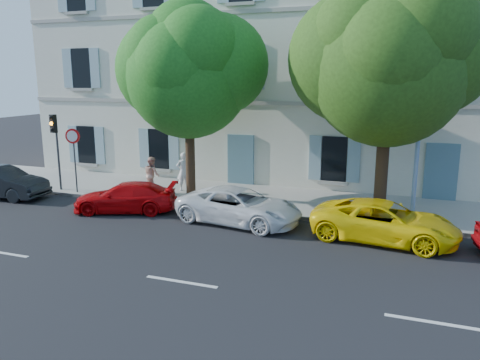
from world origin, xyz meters
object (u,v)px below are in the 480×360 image
at_px(car_dark_sedan, 1,182).
at_px(car_yellow_supercar, 385,222).
at_px(road_sign, 74,147).
at_px(street_lamp, 421,103).
at_px(car_red_coupe, 125,197).
at_px(tree_left, 188,77).
at_px(pedestrian_a, 184,171).
at_px(car_white_coupe, 239,206).
at_px(traffic_light, 55,136).
at_px(tree_right, 388,68).
at_px(pedestrian_b, 152,175).

height_order(car_dark_sedan, car_yellow_supercar, car_dark_sedan).
distance_m(road_sign, street_lamp, 14.17).
xyz_separation_m(car_red_coupe, car_yellow_supercar, (9.68, -0.07, 0.06)).
relative_size(car_yellow_supercar, tree_left, 0.59).
xyz_separation_m(car_yellow_supercar, road_sign, (-13.18, 1.54, 1.55)).
xyz_separation_m(car_yellow_supercar, pedestrian_a, (-8.83, 3.45, 0.38)).
bearing_deg(car_white_coupe, traffic_light, 89.49).
distance_m(car_red_coupe, pedestrian_a, 3.51).
bearing_deg(traffic_light, tree_right, 0.93).
distance_m(car_white_coupe, car_yellow_supercar, 5.02).
relative_size(car_dark_sedan, car_red_coupe, 1.04).
xyz_separation_m(street_lamp, pedestrian_a, (-9.67, 1.76, -3.29)).
relative_size(car_white_coupe, pedestrian_a, 2.61).
distance_m(tree_right, street_lamp, 1.61).
height_order(car_white_coupe, traffic_light, traffic_light).
distance_m(car_yellow_supercar, road_sign, 13.36).
xyz_separation_m(car_white_coupe, street_lamp, (5.84, 1.49, 3.68)).
relative_size(car_white_coupe, street_lamp, 0.62).
distance_m(tree_right, road_sign, 13.30).
distance_m(street_lamp, pedestrian_a, 10.36).
distance_m(car_dark_sedan, traffic_light, 3.04).
distance_m(car_yellow_supercar, tree_right, 5.17).
height_order(tree_left, tree_right, tree_right).
xyz_separation_m(car_red_coupe, tree_right, (9.39, 1.77, 4.88)).
height_order(car_dark_sedan, street_lamp, street_lamp).
bearing_deg(traffic_light, street_lamp, 0.26).
bearing_deg(car_red_coupe, car_yellow_supercar, 71.50).
height_order(car_white_coupe, tree_left, tree_left).
distance_m(car_dark_sedan, car_yellow_supercar, 15.99).
height_order(car_yellow_supercar, pedestrian_a, pedestrian_a).
relative_size(car_white_coupe, traffic_light, 1.33).
height_order(car_yellow_supercar, traffic_light, traffic_light).
bearing_deg(car_red_coupe, road_sign, -130.80).
height_order(car_dark_sedan, pedestrian_a, pedestrian_a).
bearing_deg(street_lamp, pedestrian_b, 174.72).
bearing_deg(pedestrian_b, tree_left, -151.27).
relative_size(tree_right, pedestrian_b, 5.22).
height_order(traffic_light, pedestrian_b, traffic_light).
height_order(tree_left, pedestrian_b, tree_left).
xyz_separation_m(car_red_coupe, pedestrian_a, (0.85, 3.37, 0.44)).
bearing_deg(car_dark_sedan, car_yellow_supercar, -94.27).
bearing_deg(car_dark_sedan, street_lamp, -88.52).
distance_m(road_sign, pedestrian_b, 3.59).
relative_size(car_red_coupe, pedestrian_b, 2.50).
bearing_deg(car_yellow_supercar, car_red_coupe, 96.06).
bearing_deg(tree_right, tree_left, 175.32).
bearing_deg(tree_left, street_lamp, -5.11).
distance_m(car_dark_sedan, tree_left, 9.45).
relative_size(tree_left, pedestrian_b, 4.92).
bearing_deg(car_white_coupe, tree_left, 61.13).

